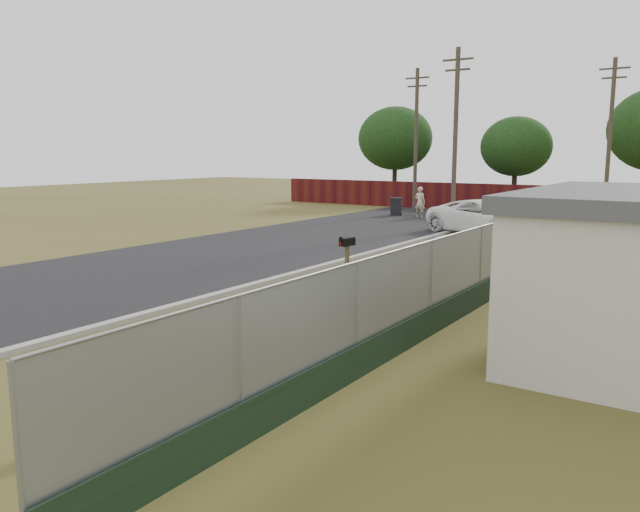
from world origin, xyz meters
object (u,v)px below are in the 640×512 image
Objects in this scene: trash_bin at (396,206)px; pickup_truck at (486,217)px; mailbox at (347,245)px; pedestrian at (420,202)px; fire_hydrant at (82,411)px.

pickup_truck is at bearing -37.50° from trash_bin.
mailbox is 0.23× the size of pickup_truck.
pedestrian is at bearing 108.07° from mailbox.
pickup_truck reaches higher than trash_bin.
fire_hydrant is at bearing 110.80° from pedestrian.
pickup_truck is 5.34× the size of trash_bin.
pickup_truck is 9.61m from trash_bin.
fire_hydrant is 0.70× the size of mailbox.
fire_hydrant is at bearing -76.49° from mailbox.
trash_bin reaches higher than fire_hydrant.
pedestrian reaches higher than fire_hydrant.
pedestrian is (-5.83, 5.35, 0.11)m from pickup_truck.
mailbox is at bearing 103.51° from fire_hydrant.
mailbox is at bearing 112.52° from pedestrian.
mailbox is 19.95m from trash_bin.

